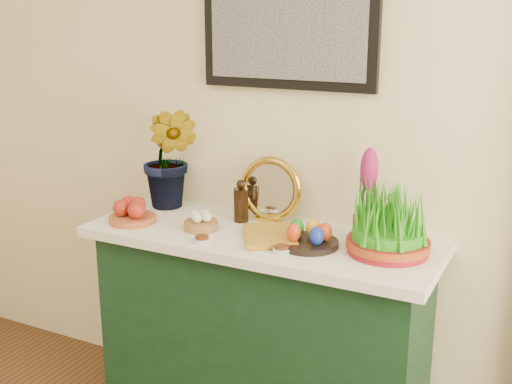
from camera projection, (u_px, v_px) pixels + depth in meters
The scene contains 13 objects.
sideboard at pixel (261, 340), 2.64m from camera, with size 1.30×0.45×0.85m, color #14371F.
tablecloth at pixel (262, 238), 2.52m from camera, with size 1.40×0.55×0.04m, color white.
hyacinth_green at pixel (170, 141), 2.77m from camera, with size 0.30×0.25×0.60m, color #286A21.
apple_bowl at pixel (132, 213), 2.64m from camera, with size 0.23×0.23×0.10m.
garlic_basket at pixel (201, 222), 2.55m from camera, with size 0.15×0.15×0.08m.
vinegar_cruet at pixel (241, 203), 2.64m from camera, with size 0.06×0.06×0.18m.
mirror at pixel (271, 190), 2.64m from camera, with size 0.27×0.08×0.27m.
book at pixel (244, 235), 2.44m from camera, with size 0.17×0.26×0.03m, color #BE8A25.
spice_dish_left at pixel (202, 240), 2.41m from camera, with size 0.06×0.06×0.03m.
spice_dish_right at pixel (282, 249), 2.31m from camera, with size 0.06×0.06×0.03m.
egg_plate at pixel (309, 238), 2.37m from camera, with size 0.25×0.25×0.09m.
hyacinth_pink at pixel (368, 198), 2.42m from camera, with size 0.11×0.11×0.35m.
wheatgrass_sabzeh at pixel (389, 225), 2.28m from camera, with size 0.30×0.30×0.25m.
Camera 1 is at (0.90, -0.13, 1.72)m, focal length 45.00 mm.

